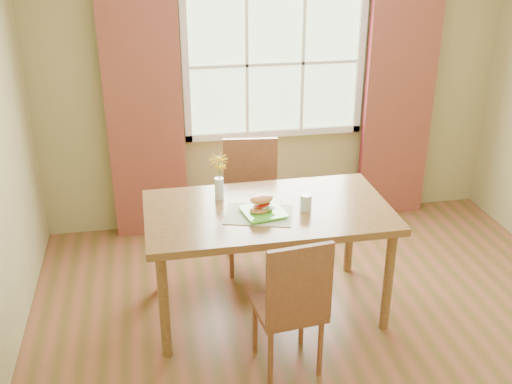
{
  "coord_description": "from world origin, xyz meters",
  "views": [
    {
      "loc": [
        -1.12,
        -3.22,
        2.65
      ],
      "look_at": [
        -0.45,
        0.36,
        0.98
      ],
      "focal_mm": 42.0,
      "sensor_mm": 36.0,
      "label": 1
    }
  ],
  "objects_px": {
    "chair_near": "(293,302)",
    "croissant_sandwich": "(262,204)",
    "dining_table": "(268,219)",
    "chair_far": "(251,198)",
    "water_glass": "(306,203)",
    "flower_vase": "(219,173)"
  },
  "relations": [
    {
      "from": "croissant_sandwich",
      "to": "flower_vase",
      "type": "relative_size",
      "value": 0.61
    },
    {
      "from": "dining_table",
      "to": "chair_far",
      "type": "bearing_deg",
      "value": 88.79
    },
    {
      "from": "chair_near",
      "to": "croissant_sandwich",
      "type": "relative_size",
      "value": 4.82
    },
    {
      "from": "flower_vase",
      "to": "dining_table",
      "type": "bearing_deg",
      "value": -35.16
    },
    {
      "from": "chair_near",
      "to": "chair_far",
      "type": "xyz_separation_m",
      "value": [
        0.0,
        1.42,
        0.05
      ]
    },
    {
      "from": "croissant_sandwich",
      "to": "dining_table",
      "type": "bearing_deg",
      "value": 33.58
    },
    {
      "from": "chair_far",
      "to": "croissant_sandwich",
      "type": "xyz_separation_m",
      "value": [
        -0.07,
        -0.8,
        0.33
      ]
    },
    {
      "from": "flower_vase",
      "to": "water_glass",
      "type": "bearing_deg",
      "value": -27.82
    },
    {
      "from": "chair_far",
      "to": "croissant_sandwich",
      "type": "height_order",
      "value": "chair_far"
    },
    {
      "from": "water_glass",
      "to": "chair_near",
      "type": "bearing_deg",
      "value": -110.78
    },
    {
      "from": "chair_near",
      "to": "croissant_sandwich",
      "type": "height_order",
      "value": "same"
    },
    {
      "from": "water_glass",
      "to": "dining_table",
      "type": "bearing_deg",
      "value": 162.9
    },
    {
      "from": "chair_far",
      "to": "dining_table",
      "type": "bearing_deg",
      "value": -84.57
    },
    {
      "from": "dining_table",
      "to": "chair_far",
      "type": "relative_size",
      "value": 1.61
    },
    {
      "from": "dining_table",
      "to": "chair_far",
      "type": "distance_m",
      "value": 0.73
    },
    {
      "from": "dining_table",
      "to": "chair_near",
      "type": "bearing_deg",
      "value": -89.65
    },
    {
      "from": "water_glass",
      "to": "flower_vase",
      "type": "relative_size",
      "value": 0.36
    },
    {
      "from": "dining_table",
      "to": "water_glass",
      "type": "height_order",
      "value": "water_glass"
    },
    {
      "from": "croissant_sandwich",
      "to": "flower_vase",
      "type": "height_order",
      "value": "flower_vase"
    },
    {
      "from": "dining_table",
      "to": "flower_vase",
      "type": "height_order",
      "value": "flower_vase"
    },
    {
      "from": "dining_table",
      "to": "chair_near",
      "type": "height_order",
      "value": "chair_near"
    },
    {
      "from": "chair_near",
      "to": "dining_table",
      "type": "bearing_deg",
      "value": 84.47
    }
  ]
}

